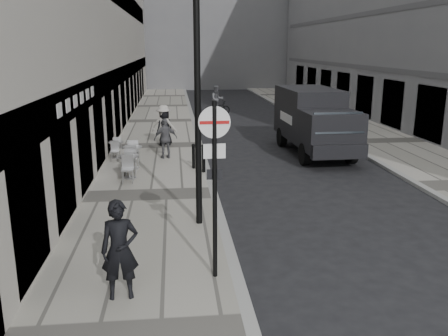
# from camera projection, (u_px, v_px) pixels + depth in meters

# --- Properties ---
(sidewalk) EXTENTS (4.00, 60.00, 0.12)m
(sidewalk) POSITION_uv_depth(u_px,v_px,m) (158.00, 146.00, 22.24)
(sidewalk) COLOR #9E988E
(sidewalk) RESTS_ON ground
(far_sidewalk) EXTENTS (4.00, 60.00, 0.12)m
(far_sidewalk) POSITION_uv_depth(u_px,v_px,m) (382.00, 142.00, 23.36)
(far_sidewalk) COLOR #9E988E
(far_sidewalk) RESTS_ON ground
(walking_man) EXTENTS (0.72, 0.51, 1.87)m
(walking_man) POSITION_uv_depth(u_px,v_px,m) (120.00, 250.00, 8.56)
(walking_man) COLOR black
(walking_man) RESTS_ON sidewalk
(sign_post) EXTENTS (0.61, 0.10, 3.54)m
(sign_post) POSITION_uv_depth(u_px,v_px,m) (215.00, 167.00, 9.03)
(sign_post) COLOR black
(sign_post) RESTS_ON sidewalk
(lamppost) EXTENTS (0.28, 0.28, 6.18)m
(lamppost) POSITION_uv_depth(u_px,v_px,m) (197.00, 91.00, 11.61)
(lamppost) COLOR black
(lamppost) RESTS_ON sidewalk
(bollard_near) EXTENTS (0.12, 0.12, 0.89)m
(bollard_near) POSITION_uv_depth(u_px,v_px,m) (193.00, 157.00, 17.92)
(bollard_near) COLOR black
(bollard_near) RESTS_ON sidewalk
(bollard_far) EXTENTS (0.13, 0.13, 0.98)m
(bollard_far) POSITION_uv_depth(u_px,v_px,m) (204.00, 159.00, 17.36)
(bollard_far) COLOR black
(bollard_far) RESTS_ON sidewalk
(panel_van) EXTENTS (2.36, 6.02, 2.81)m
(panel_van) POSITION_uv_depth(u_px,v_px,m) (314.00, 118.00, 20.75)
(panel_van) COLOR black
(panel_van) RESTS_ON ground
(cyclist) EXTENTS (1.98, 1.11, 2.02)m
(cyclist) POSITION_uv_depth(u_px,v_px,m) (217.00, 104.00, 32.53)
(cyclist) COLOR black
(cyclist) RESTS_ON ground
(pedestrian_a) EXTENTS (1.04, 0.66, 1.66)m
(pedestrian_a) POSITION_uv_depth(u_px,v_px,m) (166.00, 139.00, 19.44)
(pedestrian_a) COLOR #56565B
(pedestrian_a) RESTS_ON sidewalk
(pedestrian_b) EXTENTS (1.37, 1.05, 1.88)m
(pedestrian_b) POSITION_uv_depth(u_px,v_px,m) (164.00, 125.00, 21.98)
(pedestrian_b) COLOR #B5AFA7
(pedestrian_b) RESTS_ON sidewalk
(pedestrian_c) EXTENTS (0.99, 0.90, 1.69)m
(pedestrian_c) POSITION_uv_depth(u_px,v_px,m) (165.00, 127.00, 21.97)
(pedestrian_c) COLOR black
(pedestrian_c) RESTS_ON sidewalk
(cafe_table_near) EXTENTS (0.63, 1.41, 0.81)m
(cafe_table_near) POSITION_uv_depth(u_px,v_px,m) (116.00, 148.00, 19.56)
(cafe_table_near) COLOR silver
(cafe_table_near) RESTS_ON sidewalk
(cafe_table_mid) EXTENTS (0.74, 1.66, 0.95)m
(cafe_table_mid) POSITION_uv_depth(u_px,v_px,m) (129.00, 165.00, 16.57)
(cafe_table_mid) COLOR #A7A7A9
(cafe_table_mid) RESTS_ON sidewalk
(cafe_table_far) EXTENTS (0.76, 1.72, 0.98)m
(cafe_table_far) POSITION_uv_depth(u_px,v_px,m) (132.00, 155.00, 17.92)
(cafe_table_far) COLOR silver
(cafe_table_far) RESTS_ON sidewalk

